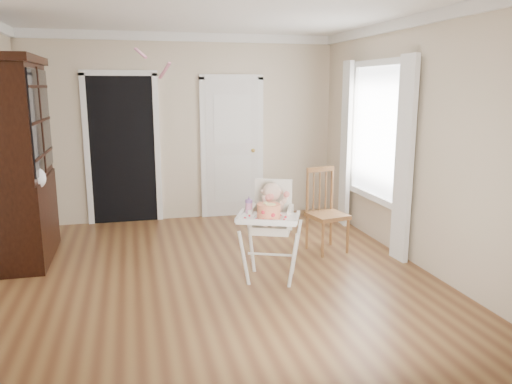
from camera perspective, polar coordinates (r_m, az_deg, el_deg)
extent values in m
plane|color=brown|center=(5.33, -4.75, -9.59)|extent=(5.00, 5.00, 0.00)
plane|color=white|center=(5.01, -5.32, 20.49)|extent=(5.00, 5.00, 0.00)
plane|color=beige|center=(7.46, -8.13, 7.21)|extent=(4.50, 0.00, 4.50)
plane|color=beige|center=(5.79, 17.65, 5.42)|extent=(0.00, 5.00, 5.00)
cube|color=black|center=(7.43, -14.98, 4.58)|extent=(0.90, 0.03, 2.10)
cube|color=white|center=(7.45, -18.75, 4.37)|extent=(0.08, 0.05, 2.18)
cube|color=white|center=(7.44, -11.19, 4.76)|extent=(0.08, 0.05, 2.18)
cube|color=white|center=(7.38, -15.44, 13.00)|extent=(1.06, 0.05, 0.08)
cube|color=white|center=(7.57, -2.74, 4.91)|extent=(0.80, 0.05, 2.05)
cube|color=white|center=(7.50, -6.06, 4.79)|extent=(0.08, 0.05, 2.13)
cube|color=white|center=(7.68, 0.48, 5.02)|extent=(0.08, 0.05, 2.13)
sphere|color=gold|center=(7.61, -0.32, 4.77)|extent=(0.06, 0.06, 0.06)
cube|color=white|center=(6.46, 13.80, 6.71)|extent=(0.02, 1.20, 1.60)
cube|color=white|center=(6.44, 14.02, 14.17)|extent=(0.06, 1.36, 0.08)
cube|color=white|center=(5.78, 16.57, 3.48)|extent=(0.08, 0.28, 2.30)
cube|color=white|center=(7.15, 10.22, 5.33)|extent=(0.08, 0.28, 2.30)
cylinder|color=white|center=(4.98, -1.37, -7.70)|extent=(0.16, 0.09, 0.60)
cylinder|color=white|center=(4.92, 4.24, -7.97)|extent=(0.09, 0.16, 0.60)
cylinder|color=white|center=(5.39, -0.55, -6.14)|extent=(0.09, 0.16, 0.60)
cylinder|color=white|center=(5.34, 4.61, -6.36)|extent=(0.16, 0.09, 0.60)
cylinder|color=white|center=(5.11, 1.66, -7.14)|extent=(0.44, 0.20, 0.02)
cube|color=white|center=(5.07, 1.75, -4.05)|extent=(0.49, 0.48, 0.08)
cube|color=white|center=(5.06, -0.40, -2.65)|extent=(0.17, 0.33, 0.18)
cube|color=white|center=(5.02, 3.93, -2.81)|extent=(0.17, 0.33, 0.18)
cube|color=white|center=(5.18, 1.99, -0.96)|extent=(0.38, 0.20, 0.44)
cube|color=white|center=(4.80, 1.41, -3.05)|extent=(0.68, 0.59, 0.03)
cube|color=white|center=(4.60, 1.11, -3.43)|extent=(0.53, 0.25, 0.04)
ellipsoid|color=beige|center=(5.06, 1.80, -2.36)|extent=(0.26, 0.24, 0.27)
sphere|color=beige|center=(5.01, 1.82, 0.03)|extent=(0.24, 0.24, 0.18)
sphere|color=red|center=(4.99, 1.72, -1.91)|extent=(0.14, 0.14, 0.14)
sphere|color=red|center=(4.94, 1.41, -0.66)|extent=(0.07, 0.07, 0.07)
sphere|color=red|center=(4.92, 3.51, -0.27)|extent=(0.06, 0.06, 0.06)
cylinder|color=silver|center=(4.78, 1.46, -2.88)|extent=(0.29, 0.29, 0.01)
cylinder|color=red|center=(4.76, 1.47, -2.12)|extent=(0.22, 0.22, 0.12)
cylinder|color=#F2E08C|center=(4.73, 1.68, -1.52)|extent=(0.10, 0.10, 0.02)
cylinder|color=pink|center=(4.93, -0.82, -1.82)|extent=(0.07, 0.07, 0.11)
cylinder|color=#895BA0|center=(4.91, -0.82, -1.06)|extent=(0.07, 0.07, 0.03)
cone|color=#895BA0|center=(4.91, -0.82, -0.68)|extent=(0.02, 0.02, 0.04)
cube|color=black|center=(6.27, -24.83, -2.81)|extent=(0.53, 1.27, 0.95)
cube|color=black|center=(6.10, -25.74, 7.32)|extent=(0.49, 1.27, 1.27)
cube|color=black|center=(5.74, -23.86, 7.27)|extent=(0.02, 0.55, 1.11)
cube|color=black|center=(6.37, -22.94, 7.71)|extent=(0.02, 0.55, 1.11)
cube|color=black|center=(6.10, -26.31, 13.45)|extent=(0.57, 1.35, 0.08)
ellipsoid|color=white|center=(5.76, -23.87, 1.45)|extent=(0.21, 0.17, 0.23)
cube|color=brown|center=(6.03, 8.19, -2.70)|extent=(0.48, 0.48, 0.05)
cylinder|color=brown|center=(5.86, 7.64, -5.36)|extent=(0.04, 0.04, 0.44)
cylinder|color=brown|center=(6.05, 10.44, -4.89)|extent=(0.04, 0.04, 0.44)
cylinder|color=brown|center=(6.14, 5.85, -4.50)|extent=(0.04, 0.04, 0.44)
cylinder|color=brown|center=(6.32, 8.57, -4.08)|extent=(0.04, 0.04, 0.44)
cylinder|color=brown|center=(6.03, 5.90, 0.11)|extent=(0.04, 0.04, 0.57)
cylinder|color=brown|center=(6.21, 8.67, 0.40)|extent=(0.04, 0.04, 0.57)
cube|color=brown|center=(6.07, 7.37, 2.60)|extent=(0.37, 0.11, 0.06)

